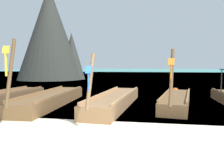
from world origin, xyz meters
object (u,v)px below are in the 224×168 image
object	(u,v)px
mooring_buoy_near	(175,92)
longtail_boat_yellow_ribbon	(52,99)
longtail_boat_red_ribbon	(0,99)
longtail_boat_orange_ribbon	(176,100)
longtail_boat_blue_ribbon	(115,100)
karst_rock	(51,35)

from	to	relation	value
mooring_buoy_near	longtail_boat_yellow_ribbon	bearing A→B (deg)	-143.36
longtail_boat_red_ribbon	longtail_boat_orange_ribbon	bearing A→B (deg)	7.28
longtail_boat_blue_ribbon	mooring_buoy_near	size ratio (longest dim) A/B	14.62
longtail_boat_yellow_ribbon	karst_rock	bearing A→B (deg)	114.40
longtail_boat_yellow_ribbon	longtail_boat_orange_ribbon	xyz separation A→B (m)	(5.90, 0.78, -0.02)
longtail_boat_orange_ribbon	karst_rock	world-z (taller)	karst_rock
karst_rock	mooring_buoy_near	world-z (taller)	karst_rock
karst_rock	mooring_buoy_near	xyz separation A→B (m)	(14.78, -14.31, -5.73)
longtail_boat_orange_ribbon	longtail_boat_red_ribbon	bearing A→B (deg)	-172.72
longtail_boat_yellow_ribbon	mooring_buoy_near	xyz separation A→B (m)	(6.20, 4.61, -0.04)
longtail_boat_yellow_ribbon	karst_rock	world-z (taller)	karst_rock
karst_rock	longtail_boat_yellow_ribbon	bearing A→B (deg)	-65.60
longtail_boat_red_ribbon	karst_rock	bearing A→B (deg)	107.38
longtail_boat_red_ribbon	longtail_boat_yellow_ribbon	bearing A→B (deg)	6.63
longtail_boat_red_ribbon	longtail_boat_blue_ribbon	distance (m)	5.66
longtail_boat_blue_ribbon	karst_rock	world-z (taller)	karst_rock
longtail_boat_red_ribbon	karst_rock	distance (m)	20.92
karst_rock	mooring_buoy_near	size ratio (longest dim) A/B	25.45
longtail_boat_red_ribbon	longtail_boat_orange_ribbon	xyz separation A→B (m)	(8.47, 1.08, -0.02)
longtail_boat_red_ribbon	longtail_boat_blue_ribbon	world-z (taller)	longtail_boat_red_ribbon
longtail_boat_red_ribbon	longtail_boat_orange_ribbon	world-z (taller)	longtail_boat_red_ribbon
longtail_boat_orange_ribbon	mooring_buoy_near	distance (m)	3.84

